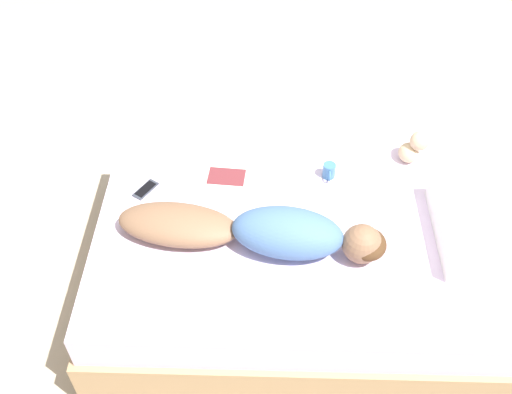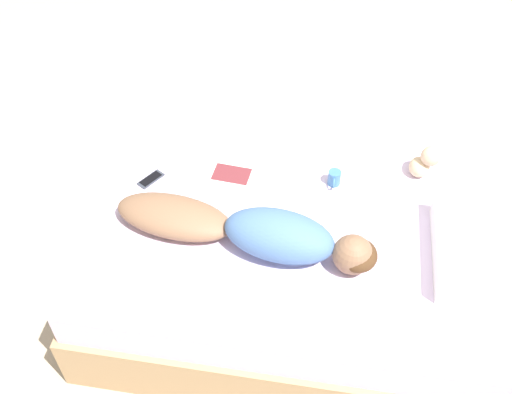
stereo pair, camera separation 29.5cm
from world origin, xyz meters
name	(u,v)px [view 2 (the right image)]	position (x,y,z in m)	size (l,w,h in m)	color
ground_plane	(299,292)	(0.00, 0.00, 0.00)	(12.00, 12.00, 0.00)	#B7A88E
bed	(302,262)	(0.00, 0.00, 0.29)	(1.53, 2.27, 0.58)	tan
person	(254,232)	(0.15, -0.24, 0.68)	(0.43, 1.37, 0.23)	brown
open_magazine	(236,163)	(-0.42, -0.44, 0.59)	(0.44, 0.33, 0.01)	silver
coffee_mug	(334,178)	(-0.35, 0.12, 0.63)	(0.11, 0.07, 0.09)	teal
cell_phone	(151,179)	(-0.21, -0.89, 0.59)	(0.17, 0.14, 0.01)	#333842
plush_toy	(424,162)	(-0.50, 0.61, 0.68)	(0.13, 0.16, 0.20)	#D1B289
pillow	(478,252)	(0.07, 0.85, 0.64)	(0.60, 0.42, 0.12)	white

